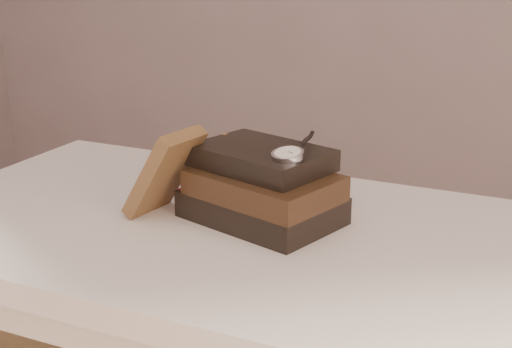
% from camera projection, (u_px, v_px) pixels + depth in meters
% --- Properties ---
extents(table, '(1.00, 0.60, 0.75)m').
position_uv_depth(table, '(215.00, 274.00, 1.18)').
color(table, beige).
rests_on(table, ground).
extents(book_stack, '(0.27, 0.22, 0.12)m').
position_uv_depth(book_stack, '(262.00, 188.00, 1.14)').
color(book_stack, black).
rests_on(book_stack, table).
extents(journal, '(0.12, 0.11, 0.15)m').
position_uv_depth(journal, '(165.00, 172.00, 1.15)').
color(journal, '#462E1A').
rests_on(journal, table).
extents(pocket_watch, '(0.06, 0.15, 0.02)m').
position_uv_depth(pocket_watch, '(290.00, 153.00, 1.07)').
color(pocket_watch, silver).
rests_on(pocket_watch, book_stack).
extents(eyeglasses, '(0.12, 0.13, 0.05)m').
position_uv_depth(eyeglasses, '(256.00, 159.00, 1.24)').
color(eyeglasses, silver).
rests_on(eyeglasses, book_stack).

